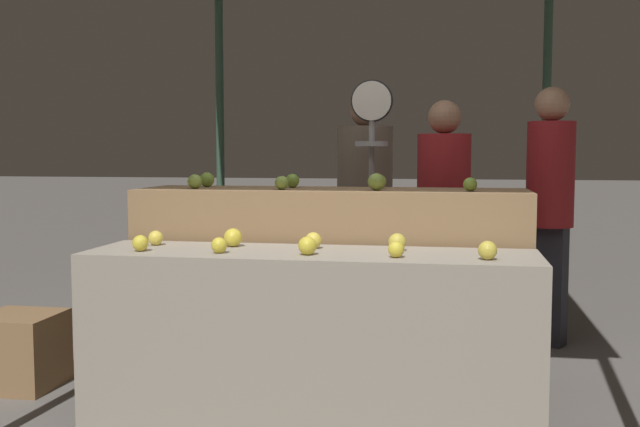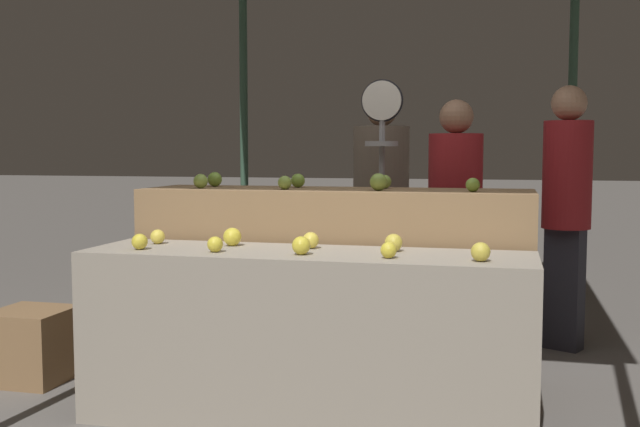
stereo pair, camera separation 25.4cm
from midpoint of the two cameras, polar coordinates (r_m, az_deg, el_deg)
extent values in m
plane|color=#66605B|center=(3.60, -2.83, -15.63)|extent=(60.00, 60.00, 0.00)
cylinder|color=#33513D|center=(6.67, -8.71, 5.94)|extent=(0.07, 0.07, 2.79)
cylinder|color=#33513D|center=(6.35, 15.72, 5.87)|extent=(0.07, 0.07, 2.79)
cube|color=gray|center=(3.48, -2.86, -9.47)|extent=(2.06, 0.55, 0.80)
cube|color=olive|center=(4.03, -0.96, -5.64)|extent=(2.06, 0.55, 1.05)
sphere|color=gold|center=(3.54, -15.54, -2.20)|extent=(0.07, 0.07, 0.07)
sphere|color=gold|center=(3.40, -9.83, -2.41)|extent=(0.07, 0.07, 0.07)
sphere|color=gold|center=(3.30, -3.18, -2.47)|extent=(0.08, 0.08, 0.08)
sphere|color=gold|center=(3.22, 3.57, -2.76)|extent=(0.07, 0.07, 0.07)
sphere|color=gold|center=(3.20, 10.44, -2.79)|extent=(0.08, 0.08, 0.08)
sphere|color=yellow|center=(3.75, -14.33, -1.83)|extent=(0.07, 0.07, 0.07)
sphere|color=gold|center=(3.62, -8.65, -1.83)|extent=(0.09, 0.09, 0.09)
sphere|color=yellow|center=(3.51, -2.59, -2.07)|extent=(0.08, 0.08, 0.08)
sphere|color=gold|center=(3.44, 3.80, -2.19)|extent=(0.08, 0.08, 0.08)
sphere|color=#8EB247|center=(4.07, -11.29, 2.40)|extent=(0.08, 0.08, 0.08)
sphere|color=#8EB247|center=(3.91, -4.81, 2.34)|extent=(0.07, 0.07, 0.07)
sphere|color=#8EB247|center=(3.82, 2.42, 2.42)|extent=(0.09, 0.09, 0.09)
sphere|color=#84AD3D|center=(3.79, 9.50, 2.20)|extent=(0.07, 0.07, 0.07)
sphere|color=#7AA338|center=(4.26, -10.31, 2.55)|extent=(0.08, 0.08, 0.08)
sphere|color=#7AA338|center=(4.12, -3.89, 2.51)|extent=(0.08, 0.08, 0.08)
sphere|color=#8EB247|center=(4.04, 2.78, 2.44)|extent=(0.07, 0.07, 0.07)
cylinder|color=#99999E|center=(4.58, 2.35, -1.05)|extent=(0.04, 0.04, 1.58)
cylinder|color=black|center=(4.56, 2.37, 8.57)|extent=(0.25, 0.01, 0.25)
cylinder|color=silver|center=(4.55, 2.35, 8.58)|extent=(0.24, 0.02, 0.24)
cylinder|color=#99999E|center=(4.54, 2.34, 6.22)|extent=(0.01, 0.01, 0.14)
cylinder|color=#99999E|center=(4.54, 2.34, 5.33)|extent=(0.20, 0.20, 0.03)
cube|color=#2D2D38|center=(4.71, 7.77, -6.17)|extent=(0.26, 0.17, 0.73)
cylinder|color=maroon|center=(4.63, 7.86, 2.11)|extent=(0.36, 0.36, 0.63)
sphere|color=#936B51|center=(4.63, 7.92, 7.30)|extent=(0.21, 0.21, 0.21)
cube|color=#2D2D38|center=(5.42, 2.05, -4.48)|extent=(0.32, 0.23, 0.76)
cylinder|color=#756656|center=(5.35, 2.07, 3.09)|extent=(0.46, 0.46, 0.66)
sphere|color=#936B51|center=(5.36, 2.09, 7.81)|extent=(0.22, 0.22, 0.22)
cube|color=#2D2D38|center=(5.03, 15.57, -5.34)|extent=(0.26, 0.22, 0.77)
cylinder|color=maroon|center=(4.96, 15.76, 2.89)|extent=(0.40, 0.40, 0.67)
sphere|color=tan|center=(4.97, 15.88, 8.02)|extent=(0.22, 0.22, 0.22)
cube|color=olive|center=(4.39, -23.45, -9.57)|extent=(0.39, 0.39, 0.39)
camera|label=1|loc=(0.13, -91.98, -0.17)|focal=42.00mm
camera|label=2|loc=(0.13, 88.02, 0.17)|focal=42.00mm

